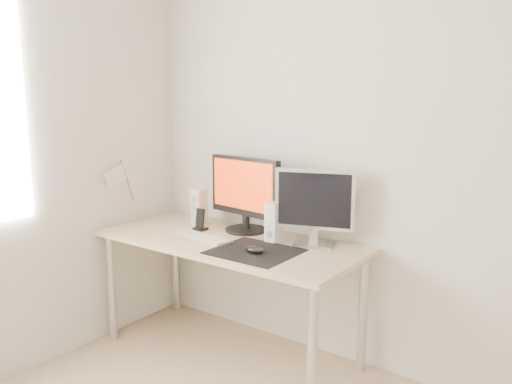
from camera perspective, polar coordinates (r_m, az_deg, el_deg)
The scene contains 11 objects.
wall_back at distance 2.74m, azimuth 17.15°, elevation 3.95°, with size 3.50×3.50×0.00m, color silver.
mousepad at distance 2.72m, azimuth -0.15°, elevation -6.81°, with size 0.45×0.40×0.00m, color black.
mouse at distance 2.68m, azimuth -0.19°, elevation -6.60°, with size 0.11×0.07×0.04m, color black.
desk at distance 2.99m, azimuth -3.16°, elevation -6.82°, with size 1.60×0.70×0.73m.
main_monitor at distance 3.08m, azimuth -1.29°, elevation 0.07°, with size 0.55×0.29×0.47m.
second_monitor at distance 2.80m, azimuth 6.73°, elevation -1.31°, with size 0.44×0.22×0.43m.
speaker_left at distance 3.29m, azimuth -6.53°, elevation -1.77°, with size 0.07×0.09×0.23m.
speaker_right at distance 2.89m, azimuth 2.01°, elevation -3.43°, with size 0.07×0.09×0.23m.
keyboard at distance 2.99m, azimuth -6.26°, elevation -5.14°, with size 0.43×0.18×0.02m.
phone_dock at distance 3.17m, azimuth -6.39°, elevation -3.59°, with size 0.08×0.07×0.14m.
pennant at distance 3.35m, azimuth -15.34°, elevation 1.65°, with size 0.01×0.23×0.29m.
Camera 1 is at (0.87, -0.83, 1.53)m, focal length 35.00 mm.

